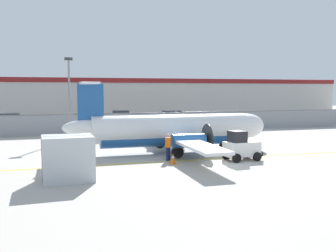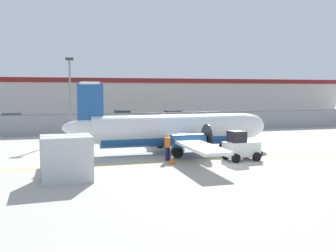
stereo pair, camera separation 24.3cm
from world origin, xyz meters
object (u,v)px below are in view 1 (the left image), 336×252
at_px(traffic_cone_near_right, 87,159).
at_px(traffic_cone_far_left, 173,159).
at_px(traffic_cone_near_left, 250,144).
at_px(parked_car_4, 171,116).
at_px(parked_car_2, 87,114).
at_px(apron_light_pole, 69,91).
at_px(commuter_airplane, 176,130).
at_px(cargo_container, 68,158).
at_px(parked_car_3, 121,116).
at_px(traffic_cone_far_right, 250,150).
at_px(parked_car_6, 248,117).
at_px(baggage_tug, 241,147).
at_px(parked_car_1, 38,122).
at_px(parked_car_0, 9,120).
at_px(parked_car_5, 207,118).
at_px(ground_crew_worker, 168,146).

height_order(traffic_cone_near_right, traffic_cone_far_left, same).
bearing_deg(traffic_cone_near_left, parked_car_4, 88.26).
distance_m(traffic_cone_far_left, parked_car_2, 34.55).
distance_m(traffic_cone_far_left, apron_light_pole, 14.88).
relative_size(commuter_airplane, traffic_cone_far_left, 25.00).
xyz_separation_m(cargo_container, parked_car_4, (14.26, 29.45, -0.21)).
bearing_deg(apron_light_pole, cargo_container, -92.30).
relative_size(traffic_cone_near_right, apron_light_pole, 0.09).
xyz_separation_m(parked_car_4, apron_light_pole, (-13.63, -13.78, 3.41)).
distance_m(traffic_cone_near_right, parked_car_3, 28.73).
distance_m(traffic_cone_far_right, parked_car_3, 28.01).
height_order(parked_car_2, parked_car_4, same).
xyz_separation_m(traffic_cone_far_right, parked_car_6, (11.55, 21.39, 0.58)).
bearing_deg(parked_car_6, parked_car_3, -22.21).
xyz_separation_m(baggage_tug, traffic_cone_near_right, (-9.40, 1.65, -0.54)).
height_order(traffic_cone_near_right, parked_car_3, parked_car_3).
xyz_separation_m(traffic_cone_far_left, parked_car_1, (-8.67, 22.82, 0.58)).
distance_m(cargo_container, traffic_cone_far_left, 6.65).
xyz_separation_m(traffic_cone_far_right, apron_light_pole, (-11.65, 11.41, 3.99)).
bearing_deg(parked_car_1, parked_car_0, 130.63).
height_order(parked_car_1, apron_light_pole, apron_light_pole).
distance_m(baggage_tug, traffic_cone_far_left, 4.50).
bearing_deg(parked_car_0, apron_light_pole, 113.65).
distance_m(baggage_tug, parked_car_5, 23.76).
distance_m(traffic_cone_near_left, traffic_cone_near_right, 12.64).
bearing_deg(traffic_cone_near_left, commuter_airplane, -178.24).
relative_size(baggage_tug, parked_car_4, 0.56).
relative_size(traffic_cone_near_right, parked_car_3, 0.15).
relative_size(parked_car_1, parked_car_6, 1.00).
height_order(parked_car_4, parked_car_6, same).
relative_size(traffic_cone_far_right, apron_light_pole, 0.09).
relative_size(parked_car_5, apron_light_pole, 0.60).
bearing_deg(cargo_container, parked_car_1, 92.91).
height_order(ground_crew_worker, parked_car_3, same).
distance_m(commuter_airplane, baggage_tug, 5.13).
bearing_deg(parked_car_2, apron_light_pole, -93.93).
xyz_separation_m(baggage_tug, parked_car_6, (13.23, 23.28, 0.04)).
height_order(traffic_cone_near_left, parked_car_5, parked_car_5).
xyz_separation_m(traffic_cone_far_right, parked_car_3, (-4.34, 27.67, 0.58)).
distance_m(traffic_cone_near_right, apron_light_pole, 12.33).
relative_size(parked_car_0, parked_car_2, 0.99).
relative_size(baggage_tug, parked_car_0, 0.57).
bearing_deg(parked_car_3, parked_car_1, -143.73).
distance_m(cargo_container, traffic_cone_near_right, 4.26).
height_order(traffic_cone_far_left, parked_car_5, parked_car_5).
bearing_deg(traffic_cone_far_right, cargo_container, -160.86).
height_order(parked_car_0, parked_car_5, same).
relative_size(ground_crew_worker, traffic_cone_far_left, 2.66).
relative_size(parked_car_1, apron_light_pole, 0.58).
xyz_separation_m(ground_crew_worker, traffic_cone_near_left, (7.40, 3.04, -0.64)).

